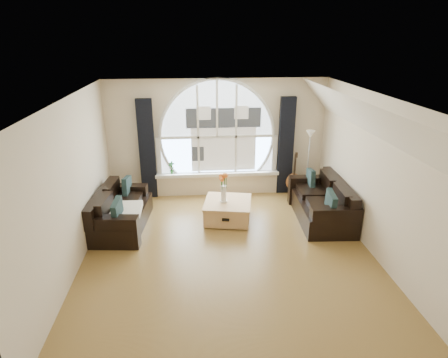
% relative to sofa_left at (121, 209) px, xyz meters
% --- Properties ---
extents(ground, '(5.00, 5.50, 0.01)m').
position_rel_sofa_left_xyz_m(ground, '(2.01, -1.13, -0.40)').
color(ground, brown).
rests_on(ground, ground).
extents(ceiling, '(5.00, 5.50, 0.01)m').
position_rel_sofa_left_xyz_m(ceiling, '(2.01, -1.13, 2.30)').
color(ceiling, silver).
rests_on(ceiling, ground).
extents(wall_back, '(5.00, 0.01, 2.70)m').
position_rel_sofa_left_xyz_m(wall_back, '(2.01, 1.62, 0.95)').
color(wall_back, beige).
rests_on(wall_back, ground).
extents(wall_front, '(5.00, 0.01, 2.70)m').
position_rel_sofa_left_xyz_m(wall_front, '(2.01, -3.88, 0.95)').
color(wall_front, beige).
rests_on(wall_front, ground).
extents(wall_left, '(0.01, 5.50, 2.70)m').
position_rel_sofa_left_xyz_m(wall_left, '(-0.49, -1.13, 0.95)').
color(wall_left, beige).
rests_on(wall_left, ground).
extents(wall_right, '(0.01, 5.50, 2.70)m').
position_rel_sofa_left_xyz_m(wall_right, '(4.51, -1.13, 0.95)').
color(wall_right, beige).
rests_on(wall_right, ground).
extents(attic_slope, '(0.92, 5.50, 0.72)m').
position_rel_sofa_left_xyz_m(attic_slope, '(4.21, -1.13, 1.95)').
color(attic_slope, silver).
rests_on(attic_slope, ground).
extents(arched_window, '(2.60, 0.06, 2.15)m').
position_rel_sofa_left_xyz_m(arched_window, '(2.01, 1.59, 1.23)').
color(arched_window, silver).
rests_on(arched_window, wall_back).
extents(window_sill, '(2.90, 0.22, 0.08)m').
position_rel_sofa_left_xyz_m(window_sill, '(2.01, 1.52, 0.11)').
color(window_sill, white).
rests_on(window_sill, wall_back).
extents(window_frame, '(2.76, 0.08, 2.15)m').
position_rel_sofa_left_xyz_m(window_frame, '(2.01, 1.56, 1.23)').
color(window_frame, white).
rests_on(window_frame, wall_back).
extents(neighbor_house, '(1.70, 0.02, 1.50)m').
position_rel_sofa_left_xyz_m(neighbor_house, '(2.16, 1.57, 1.10)').
color(neighbor_house, silver).
rests_on(neighbor_house, wall_back).
extents(curtain_left, '(0.35, 0.12, 2.30)m').
position_rel_sofa_left_xyz_m(curtain_left, '(0.41, 1.50, 0.75)').
color(curtain_left, black).
rests_on(curtain_left, ground).
extents(curtain_right, '(0.35, 0.12, 2.30)m').
position_rel_sofa_left_xyz_m(curtain_right, '(3.61, 1.50, 0.75)').
color(curtain_right, black).
rests_on(curtain_right, ground).
extents(sofa_left, '(1.05, 1.83, 0.78)m').
position_rel_sofa_left_xyz_m(sofa_left, '(0.00, 0.00, 0.00)').
color(sofa_left, black).
rests_on(sofa_left, ground).
extents(sofa_right, '(1.03, 1.90, 0.82)m').
position_rel_sofa_left_xyz_m(sofa_right, '(4.03, 0.01, 0.00)').
color(sofa_right, black).
rests_on(sofa_right, ground).
extents(coffee_chest, '(1.09, 1.09, 0.46)m').
position_rel_sofa_left_xyz_m(coffee_chest, '(2.12, 0.14, -0.17)').
color(coffee_chest, tan).
rests_on(coffee_chest, ground).
extents(throw_blanket, '(0.56, 0.56, 0.10)m').
position_rel_sofa_left_xyz_m(throw_blanket, '(0.15, -0.26, 0.10)').
color(throw_blanket, silver).
rests_on(throw_blanket, sofa_left).
extents(vase_flowers, '(0.24, 0.24, 0.70)m').
position_rel_sofa_left_xyz_m(vase_flowers, '(2.03, 0.13, 0.41)').
color(vase_flowers, white).
rests_on(vase_flowers, coffee_chest).
extents(floor_lamp, '(0.24, 0.24, 1.60)m').
position_rel_sofa_left_xyz_m(floor_lamp, '(4.06, 1.16, 0.40)').
color(floor_lamp, '#B2B2B2').
rests_on(floor_lamp, ground).
extents(guitar, '(0.42, 0.34, 1.06)m').
position_rel_sofa_left_xyz_m(guitar, '(3.81, 1.39, 0.13)').
color(guitar, brown).
rests_on(guitar, ground).
extents(potted_plant, '(0.18, 0.14, 0.30)m').
position_rel_sofa_left_xyz_m(potted_plant, '(0.93, 1.52, 0.30)').
color(potted_plant, '#1E6023').
rests_on(potted_plant, window_sill).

